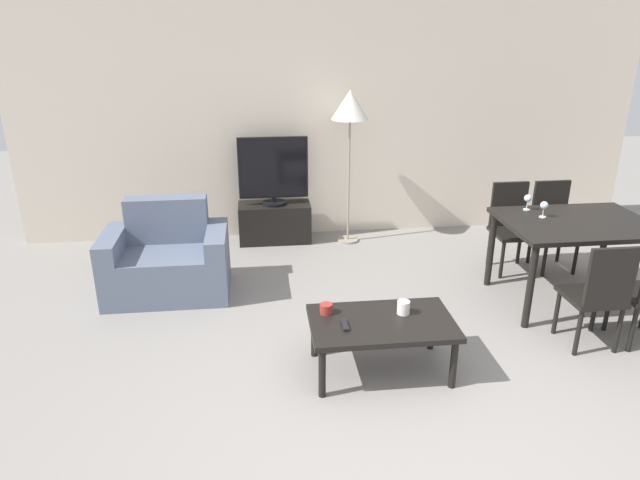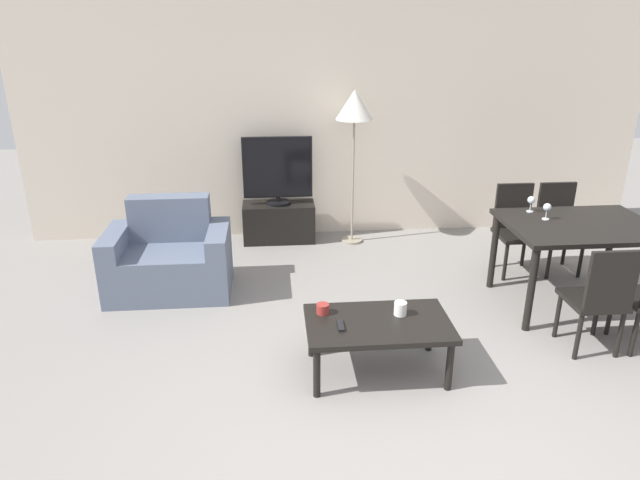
{
  "view_description": "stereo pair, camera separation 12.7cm",
  "coord_description": "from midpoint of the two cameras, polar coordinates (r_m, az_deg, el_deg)",
  "views": [
    {
      "loc": [
        -0.9,
        -2.53,
        2.4
      ],
      "look_at": [
        -0.38,
        1.93,
        0.65
      ],
      "focal_mm": 32.0,
      "sensor_mm": 36.0,
      "label": 1
    },
    {
      "loc": [
        -0.77,
        -2.54,
        2.4
      ],
      "look_at": [
        -0.38,
        1.93,
        0.65
      ],
      "focal_mm": 32.0,
      "sensor_mm": 36.0,
      "label": 2
    }
  ],
  "objects": [
    {
      "name": "wall_back",
      "position": [
        6.56,
        2.44,
        12.07
      ],
      "size": [
        7.07,
        0.06,
        2.7
      ],
      "color": "beige",
      "rests_on": "ground_plane"
    },
    {
      "name": "wine_glass_left",
      "position": [
        5.48,
        20.99,
        3.66
      ],
      "size": [
        0.07,
        0.07,
        0.15
      ],
      "color": "silver",
      "rests_on": "dining_table"
    },
    {
      "name": "tv",
      "position": [
        6.36,
        -3.7,
        6.95
      ],
      "size": [
        0.77,
        0.27,
        0.76
      ],
      "color": "black",
      "rests_on": "tv_stand"
    },
    {
      "name": "cup_colored_far",
      "position": [
        4.15,
        8.92,
        -6.79
      ],
      "size": [
        0.09,
        0.09,
        0.1
      ],
      "color": "white",
      "rests_on": "coffee_table"
    },
    {
      "name": "remote_primary",
      "position": [
        3.97,
        2.99,
        -8.54
      ],
      "size": [
        0.04,
        0.15,
        0.02
      ],
      "color": "black",
      "rests_on": "coffee_table"
    },
    {
      "name": "dining_chair_far_left",
      "position": [
        6.0,
        19.51,
        1.41
      ],
      "size": [
        0.4,
        0.4,
        0.88
      ],
      "color": "black",
      "rests_on": "ground_plane"
    },
    {
      "name": "dining_chair_far",
      "position": [
        6.2,
        23.22,
        1.5
      ],
      "size": [
        0.4,
        0.4,
        0.88
      ],
      "color": "black",
      "rests_on": "ground_plane"
    },
    {
      "name": "ground_plane",
      "position": [
        3.59,
        10.49,
        -21.09
      ],
      "size": [
        18.0,
        18.0,
        0.0
      ],
      "primitive_type": "plane",
      "color": "gray"
    },
    {
      "name": "armchair",
      "position": [
        5.46,
        -14.16,
        -1.93
      ],
      "size": [
        1.11,
        0.72,
        0.86
      ],
      "color": "slate",
      "rests_on": "ground_plane"
    },
    {
      "name": "dining_chair_near",
      "position": [
        4.75,
        26.9,
        -5.0
      ],
      "size": [
        0.4,
        0.4,
        0.88
      ],
      "color": "black",
      "rests_on": "ground_plane"
    },
    {
      "name": "coffee_table",
      "position": [
        4.09,
        6.72,
        -8.65
      ],
      "size": [
        1.02,
        0.62,
        0.41
      ],
      "color": "black",
      "rests_on": "ground_plane"
    },
    {
      "name": "floor_lamp",
      "position": [
        6.2,
        4.06,
        12.85
      ],
      "size": [
        0.4,
        0.4,
        1.7
      ],
      "color": "gray",
      "rests_on": "ground_plane"
    },
    {
      "name": "cup_white_near",
      "position": [
        4.13,
        1.17,
        -6.9
      ],
      "size": [
        0.09,
        0.09,
        0.07
      ],
      "color": "maroon",
      "rests_on": "coffee_table"
    },
    {
      "name": "wine_glass_center",
      "position": [
        5.32,
        22.4,
        2.95
      ],
      "size": [
        0.07,
        0.07,
        0.15
      ],
      "color": "silver",
      "rests_on": "dining_table"
    },
    {
      "name": "dining_table",
      "position": [
        5.39,
        25.13,
        0.61
      ],
      "size": [
        1.26,
        0.93,
        0.77
      ],
      "color": "black",
      "rests_on": "ground_plane"
    },
    {
      "name": "tv_stand",
      "position": [
        6.54,
        -3.57,
        1.8
      ],
      "size": [
        0.81,
        0.37,
        0.44
      ],
      "color": "black",
      "rests_on": "ground_plane"
    }
  ]
}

